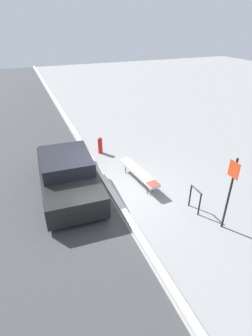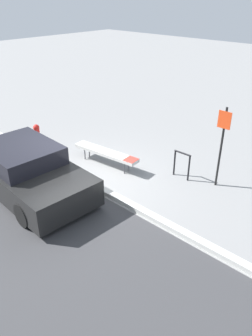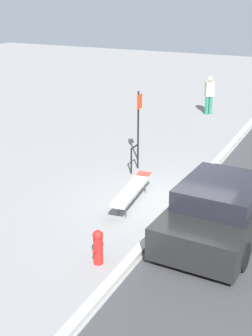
{
  "view_description": "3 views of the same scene",
  "coord_description": "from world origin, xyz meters",
  "views": [
    {
      "loc": [
        7.2,
        -2.38,
        5.4
      ],
      "look_at": [
        -0.4,
        0.69,
        0.7
      ],
      "focal_mm": 28.0,
      "sensor_mm": 36.0,
      "label": 1
    },
    {
      "loc": [
        6.4,
        -5.11,
        4.9
      ],
      "look_at": [
        0.98,
        0.66,
        0.59
      ],
      "focal_mm": 35.0,
      "sensor_mm": 36.0,
      "label": 2
    },
    {
      "loc": [
        -10.55,
        -3.57,
        5.32
      ],
      "look_at": [
        0.12,
        1.61,
        0.77
      ],
      "focal_mm": 50.0,
      "sensor_mm": 36.0,
      "label": 3
    }
  ],
  "objects": [
    {
      "name": "bike_rack",
      "position": [
        1.82,
        2.14,
        0.5
      ],
      "size": [
        0.55,
        0.06,
        0.83
      ],
      "rotation": [
        0.0,
        0.0,
        0.01
      ],
      "color": "black",
      "rests_on": "ground_plane"
    },
    {
      "name": "ground_plane",
      "position": [
        0.0,
        0.0,
        0.0
      ],
      "size": [
        60.0,
        60.0,
        0.0
      ],
      "primitive_type": "plane",
      "color": "gray"
    },
    {
      "name": "parked_car_near",
      "position": [
        -0.89,
        -1.33,
        0.62
      ],
      "size": [
        4.37,
        2.06,
        1.32
      ],
      "rotation": [
        0.0,
        0.0,
        -0.05
      ],
      "color": "black",
      "rests_on": "ground_plane"
    },
    {
      "name": "fire_hydrant",
      "position": [
        -3.29,
        0.59,
        0.41
      ],
      "size": [
        0.36,
        0.22,
        0.77
      ],
      "color": "red",
      "rests_on": "ground_plane"
    },
    {
      "name": "sign_post",
      "position": [
        2.79,
        2.47,
        1.38
      ],
      "size": [
        0.36,
        0.08,
        2.3
      ],
      "color": "black",
      "rests_on": "ground_plane"
    },
    {
      "name": "curb",
      "position": [
        0.0,
        0.0,
        0.07
      ],
      "size": [
        60.0,
        0.2,
        0.13
      ],
      "color": "#B7B7B2",
      "rests_on": "ground_plane"
    },
    {
      "name": "bench",
      "position": [
        -0.37,
        1.18,
        0.43
      ],
      "size": [
        2.34,
        0.64,
        0.49
      ],
      "rotation": [
        0.0,
        0.0,
        0.11
      ],
      "color": "#515156",
      "rests_on": "ground_plane"
    }
  ]
}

